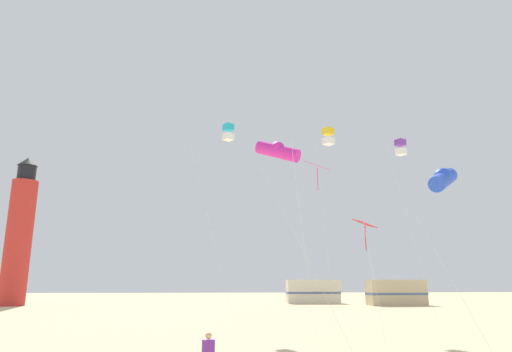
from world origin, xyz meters
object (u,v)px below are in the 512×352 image
object	(u,v)px
kite_tube_magenta	(278,151)
kite_flyer_standing	(207,351)
kite_box_cyan	(228,133)
kite_diamond_rainbow	(316,172)
rv_van_cream	(313,292)
kite_diamond_scarlet	(365,227)
kite_tube_blue	(443,179)
kite_box_gold	(328,137)
lighthouse_distant	(19,234)
kite_box_violet	(401,148)
rv_van_tan	(396,293)

from	to	relation	value
kite_tube_magenta	kite_flyer_standing	bearing A→B (deg)	-111.80
kite_tube_magenta	kite_box_cyan	distance (m)	7.98
kite_diamond_rainbow	rv_van_cream	xyz separation A→B (m)	(7.03, 36.39, -6.10)
kite_diamond_scarlet	kite_tube_blue	xyz separation A→B (m)	(3.34, -0.98, 2.06)
kite_box_gold	rv_van_cream	distance (m)	29.88
kite_box_gold	lighthouse_distant	bearing A→B (deg)	141.06
kite_tube_blue	rv_van_cream	world-z (taller)	kite_tube_blue
lighthouse_distant	rv_van_cream	xyz separation A→B (m)	(34.15, 3.37, -6.45)
kite_box_cyan	rv_van_cream	size ratio (longest dim) A/B	2.04
kite_box_cyan	kite_box_violet	bearing A→B (deg)	2.63
kite_flyer_standing	kite_diamond_scarlet	distance (m)	9.65
kite_diamond_rainbow	kite_box_violet	world-z (taller)	kite_box_violet
kite_box_cyan	lighthouse_distant	world-z (taller)	lighthouse_distant
kite_box_cyan	kite_flyer_standing	bearing A→B (deg)	-92.59
kite_diamond_rainbow	rv_van_cream	world-z (taller)	kite_diamond_rainbow
kite_flyer_standing	kite_diamond_scarlet	size ratio (longest dim) A/B	0.22
kite_diamond_scarlet	lighthouse_distant	bearing A→B (deg)	131.82
kite_diamond_rainbow	kite_box_violet	distance (m)	14.21
rv_van_cream	kite_box_violet	bearing A→B (deg)	-85.65
lighthouse_distant	rv_van_cream	bearing A→B (deg)	5.63
kite_box_gold	rv_van_tan	distance (m)	27.69
kite_diamond_scarlet	kite_tube_blue	size ratio (longest dim) A/B	0.69
kite_tube_magenta	kite_tube_blue	world-z (taller)	kite_tube_magenta
kite_box_cyan	rv_van_cream	bearing A→B (deg)	67.56
kite_box_violet	kite_diamond_scarlet	bearing A→B (deg)	-121.62
kite_tube_magenta	rv_van_tan	distance (m)	33.56
kite_box_cyan	kite_box_violet	world-z (taller)	kite_box_cyan
kite_box_cyan	kite_tube_blue	xyz separation A→B (m)	(9.45, -10.63, -5.54)
kite_diamond_scarlet	kite_box_cyan	distance (m)	13.72
rv_van_cream	rv_van_tan	bearing A→B (deg)	-31.46
kite_box_gold	rv_van_cream	xyz separation A→B (m)	(4.21, 27.56, -10.74)
kite_diamond_rainbow	lighthouse_distant	distance (m)	42.73
kite_box_violet	lighthouse_distant	size ratio (longest dim) A/B	0.75
kite_flyer_standing	kite_box_gold	world-z (taller)	kite_box_gold
kite_flyer_standing	rv_van_cream	size ratio (longest dim) A/B	0.18
kite_box_violet	rv_van_cream	size ratio (longest dim) A/B	1.94
kite_box_gold	rv_van_tan	size ratio (longest dim) A/B	1.95
kite_box_gold	kite_tube_blue	distance (m)	11.15
kite_diamond_scarlet	rv_van_tan	bearing A→B (deg)	66.75
kite_diamond_scarlet	kite_tube_magenta	distance (m)	6.28
kite_box_cyan	rv_van_cream	world-z (taller)	kite_box_cyan
kite_box_gold	rv_van_tan	xyz separation A→B (m)	(12.61, 22.20, -10.74)
kite_tube_blue	lighthouse_distant	size ratio (longest dim) A/B	0.46
rv_van_tan	kite_box_cyan	bearing A→B (deg)	-135.22
kite_tube_magenta	kite_box_gold	xyz separation A→B (m)	(4.17, 5.75, 2.78)
kite_box_violet	lighthouse_distant	xyz separation A→B (m)	(-35.61, 22.56, -4.16)
kite_box_cyan	lighthouse_distant	xyz separation A→B (m)	(-23.21, 23.13, -4.79)
kite_tube_magenta	rv_van_tan	size ratio (longest dim) A/B	1.54
kite_flyer_standing	kite_box_violet	xyz separation A→B (m)	(13.08, 15.47, 11.38)
kite_box_violet	kite_tube_blue	size ratio (longest dim) A/B	1.62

